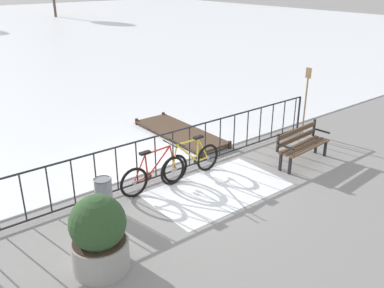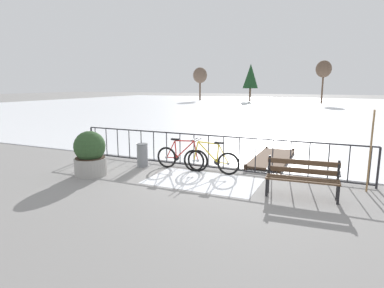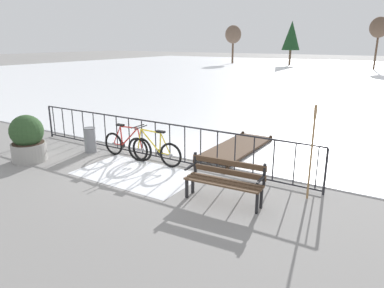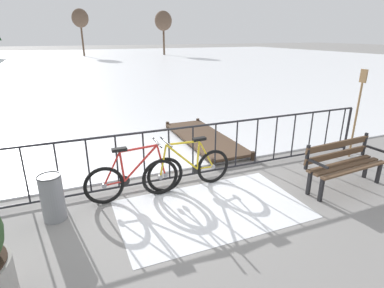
# 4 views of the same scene
# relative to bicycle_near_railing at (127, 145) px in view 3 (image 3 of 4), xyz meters

# --- Properties ---
(ground_plane) EXTENTS (160.00, 160.00, 0.00)m
(ground_plane) POSITION_rel_bicycle_near_railing_xyz_m (0.73, 0.35, -0.37)
(ground_plane) COLOR gray
(frozen_pond) EXTENTS (80.00, 56.00, 0.03)m
(frozen_pond) POSITION_rel_bicycle_near_railing_xyz_m (0.73, 28.75, -0.35)
(frozen_pond) COLOR white
(frozen_pond) RESTS_ON ground
(snow_patch) EXTENTS (2.97, 1.75, 0.01)m
(snow_patch) POSITION_rel_bicycle_near_railing_xyz_m (1.04, -0.85, -0.36)
(snow_patch) COLOR white
(snow_patch) RESTS_ON ground
(railing_fence) EXTENTS (9.06, 0.06, 1.07)m
(railing_fence) POSITION_rel_bicycle_near_railing_xyz_m (0.73, 0.35, 0.19)
(railing_fence) COLOR #232328
(railing_fence) RESTS_ON ground
(bicycle_near_railing) EXTENTS (1.71, 0.52, 0.97)m
(bicycle_near_railing) POSITION_rel_bicycle_near_railing_xyz_m (0.00, 0.00, 0.00)
(bicycle_near_railing) COLOR black
(bicycle_near_railing) RESTS_ON ground
(bicycle_second) EXTENTS (1.71, 0.52, 0.97)m
(bicycle_second) POSITION_rel_bicycle_near_railing_xyz_m (0.95, -0.02, 0.00)
(bicycle_second) COLOR black
(bicycle_second) RESTS_ON ground
(park_bench) EXTENTS (1.63, 0.59, 0.89)m
(park_bench) POSITION_rel_bicycle_near_railing_xyz_m (3.58, -1.04, 0.14)
(park_bench) COLOR brown
(park_bench) RESTS_ON ground
(planter_with_shrub) EXTENTS (0.90, 0.90, 1.27)m
(planter_with_shrub) POSITION_rel_bicycle_near_railing_xyz_m (-2.11, -1.61, 0.24)
(planter_with_shrub) COLOR #9E9B96
(planter_with_shrub) RESTS_ON ground
(trash_bin) EXTENTS (0.35, 0.35, 0.73)m
(trash_bin) POSITION_rel_bicycle_near_railing_xyz_m (-1.30, -0.17, 0.00)
(trash_bin) COLOR gray
(trash_bin) RESTS_ON ground
(oar_upright) EXTENTS (0.04, 0.16, 1.98)m
(oar_upright) POSITION_rel_bicycle_near_railing_xyz_m (4.99, -0.01, 0.77)
(oar_upright) COLOR #937047
(oar_upright) RESTS_ON ground
(wooden_dock) EXTENTS (1.10, 3.19, 0.20)m
(wooden_dock) POSITION_rel_bicycle_near_railing_xyz_m (2.30, 2.20, -0.25)
(wooden_dock) COLOR #4C3828
(wooden_dock) RESTS_ON ground
(tree_west_mid) EXTENTS (2.23, 2.23, 5.20)m
(tree_west_mid) POSITION_rel_bicycle_near_railing_xyz_m (-16.30, 39.94, 3.57)
(tree_west_mid) COLOR brown
(tree_west_mid) RESTS_ON ground
(tree_centre) EXTENTS (2.31, 2.31, 5.61)m
(tree_centre) POSITION_rel_bicycle_near_railing_xyz_m (-8.27, 40.62, 3.39)
(tree_centre) COLOR brown
(tree_centre) RESTS_ON ground
(tree_east_mid) EXTENTS (2.01, 2.01, 5.65)m
(tree_east_mid) POSITION_rel_bicycle_near_railing_xyz_m (2.07, 38.32, 4.12)
(tree_east_mid) COLOR brown
(tree_east_mid) RESTS_ON ground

